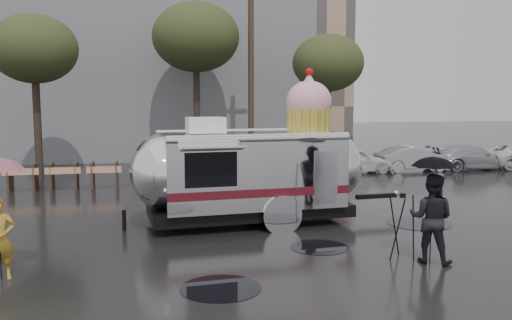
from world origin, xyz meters
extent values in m
plane|color=black|center=(0.00, 0.00, 0.00)|extent=(120.00, 120.00, 0.00)
cylinder|color=black|center=(1.50, 0.25, 0.01)|extent=(1.36, 1.36, 0.01)
cylinder|color=black|center=(4.98, 2.04, 0.01)|extent=(1.79, 1.79, 0.01)
cylinder|color=black|center=(-1.13, -2.01, 0.01)|extent=(1.51, 1.51, 0.01)
cube|color=slate|center=(-4.00, 24.00, 6.50)|extent=(22.00, 12.00, 13.00)
cylinder|color=#473323|center=(2.50, 14.00, 4.50)|extent=(0.28, 0.28, 9.00)
cylinder|color=#382D26|center=(-7.00, 13.00, 2.93)|extent=(0.32, 0.32, 5.85)
ellipsoid|color=#2F3719|center=(-7.00, 13.00, 5.52)|extent=(3.64, 3.64, 2.86)
cylinder|color=#382D26|center=(0.00, 15.00, 3.38)|extent=(0.32, 0.32, 6.75)
ellipsoid|color=#2F3719|center=(0.00, 15.00, 6.38)|extent=(4.20, 4.20, 3.30)
cylinder|color=#382D26|center=(6.00, 13.00, 2.70)|extent=(0.32, 0.32, 5.40)
ellipsoid|color=#2F3719|center=(6.00, 13.00, 5.10)|extent=(3.36, 3.36, 2.64)
cube|color=#473323|center=(-7.50, 10.00, 0.50)|extent=(0.08, 0.80, 1.00)
cube|color=#473323|center=(-6.60, 10.00, 0.50)|extent=(0.08, 0.80, 1.00)
cube|color=#E5590C|center=(-7.05, 9.62, 0.75)|extent=(1.30, 0.04, 0.25)
cube|color=#473323|center=(-6.00, 10.00, 0.50)|extent=(0.08, 0.80, 1.00)
cube|color=#473323|center=(-5.10, 10.00, 0.50)|extent=(0.08, 0.80, 1.00)
cube|color=#E5590C|center=(-5.55, 9.62, 0.75)|extent=(1.30, 0.04, 0.25)
cube|color=#473323|center=(-4.50, 10.00, 0.50)|extent=(0.08, 0.80, 1.00)
cube|color=#473323|center=(-3.60, 10.00, 0.50)|extent=(0.08, 0.80, 1.00)
cube|color=#E5590C|center=(-4.05, 9.62, 0.75)|extent=(1.30, 0.04, 0.25)
imported|color=silver|center=(7.00, 12.00, 0.70)|extent=(4.00, 1.80, 1.40)
imported|color=#B2B2B7|center=(10.00, 12.00, 0.70)|extent=(4.00, 1.80, 1.40)
imported|color=#B2B2B7|center=(13.00, 12.00, 0.72)|extent=(4.20, 1.80, 1.44)
cube|color=silver|center=(0.35, 3.08, 1.54)|extent=(5.03, 2.92, 1.98)
ellipsoid|color=silver|center=(2.77, 3.28, 1.54)|extent=(1.85, 2.66, 1.98)
ellipsoid|color=silver|center=(-2.06, 2.89, 1.54)|extent=(1.85, 2.66, 1.98)
cube|color=black|center=(0.35, 3.08, 0.39)|extent=(5.67, 2.64, 0.33)
cylinder|color=black|center=(1.00, 2.00, 0.39)|extent=(0.79, 0.30, 0.77)
cylinder|color=black|center=(0.81, 4.26, 0.39)|extent=(0.79, 0.30, 0.77)
cylinder|color=silver|center=(1.01, 1.84, 0.44)|extent=(1.06, 0.20, 1.06)
cube|color=black|center=(4.30, 3.41, 0.55)|extent=(1.33, 0.24, 0.13)
sphere|color=silver|center=(4.96, 3.46, 0.61)|extent=(0.19, 0.19, 0.18)
cylinder|color=black|center=(-3.05, 2.81, 0.28)|extent=(0.12, 0.12, 0.55)
cube|color=#4E1017|center=(0.46, 1.83, 1.05)|extent=(4.83, 0.42, 0.22)
cube|color=#4E1017|center=(0.25, 4.34, 1.05)|extent=(4.83, 0.42, 0.22)
cube|color=black|center=(-0.86, 1.70, 1.71)|extent=(1.32, 0.14, 0.88)
cube|color=#AFACA3|center=(-0.84, 1.44, 2.26)|extent=(1.58, 0.67, 0.16)
cube|color=silver|center=(2.21, 1.95, 1.38)|extent=(0.66, 0.08, 1.43)
cube|color=white|center=(-0.85, 2.98, 2.75)|extent=(1.05, 0.79, 0.42)
cylinder|color=#E8CF4B|center=(2.11, 3.23, 2.86)|extent=(1.23, 1.23, 0.66)
ellipsoid|color=#FFB1C3|center=(2.11, 3.23, 3.39)|extent=(1.38, 1.38, 1.14)
cone|color=#FFB1C3|center=(2.11, 3.23, 3.96)|extent=(0.59, 0.59, 0.44)
sphere|color=red|center=(2.11, 3.23, 4.21)|extent=(0.24, 0.24, 0.22)
imported|color=black|center=(3.45, -1.31, 0.95)|extent=(1.03, 0.97, 1.91)
imported|color=black|center=(3.45, -1.31, 1.93)|extent=(1.10, 1.10, 0.75)
cylinder|color=black|center=(3.45, -1.31, 0.83)|extent=(0.02, 0.02, 1.65)
cylinder|color=black|center=(3.20, -1.02, 0.69)|extent=(0.12, 0.31, 1.40)
cylinder|color=black|center=(2.91, -0.70, 0.69)|extent=(0.32, 0.10, 1.40)
cylinder|color=black|center=(2.79, -1.11, 0.69)|extent=(0.23, 0.25, 1.40)
cube|color=black|center=(2.97, -0.94, 1.40)|extent=(0.14, 0.13, 0.10)
camera|label=1|loc=(-2.39, -11.56, 3.50)|focal=38.00mm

